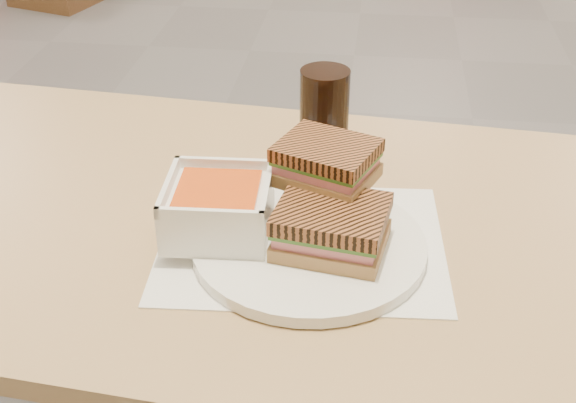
# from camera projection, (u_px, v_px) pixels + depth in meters

# --- Properties ---
(main_table) EXTENTS (1.26, 0.80, 0.75)m
(main_table) POSITION_uv_depth(u_px,v_px,m) (237.00, 279.00, 1.11)
(main_table) COLOR #A27A4F
(main_table) RESTS_ON ground
(tray_liner) EXTENTS (0.39, 0.31, 0.00)m
(tray_liner) POSITION_uv_depth(u_px,v_px,m) (302.00, 242.00, 1.00)
(tray_liner) COLOR white
(tray_liner) RESTS_ON main_table
(plate) EXTENTS (0.30, 0.30, 0.02)m
(plate) POSITION_uv_depth(u_px,v_px,m) (309.00, 246.00, 0.97)
(plate) COLOR white
(plate) RESTS_ON tray_liner
(soup_bowl) EXTENTS (0.14, 0.14, 0.07)m
(soup_bowl) POSITION_uv_depth(u_px,v_px,m) (218.00, 209.00, 0.98)
(soup_bowl) COLOR white
(soup_bowl) RESTS_ON plate
(panini_lower) EXTENTS (0.15, 0.13, 0.06)m
(panini_lower) POSITION_uv_depth(u_px,v_px,m) (331.00, 227.00, 0.94)
(panini_lower) COLOR #B1824F
(panini_lower) RESTS_ON plate
(panini_upper) EXTENTS (0.15, 0.14, 0.05)m
(panini_upper) POSITION_uv_depth(u_px,v_px,m) (326.00, 162.00, 0.99)
(panini_upper) COLOR #B1824F
(panini_upper) RESTS_ON panini_lower
(cola_glass) EXTENTS (0.07, 0.07, 0.16)m
(cola_glass) POSITION_uv_depth(u_px,v_px,m) (324.00, 120.00, 1.13)
(cola_glass) COLOR black
(cola_glass) RESTS_ON main_table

